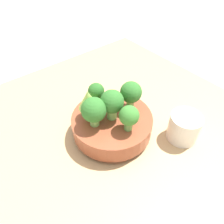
{
  "coord_description": "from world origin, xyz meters",
  "views": [
    {
      "loc": [
        0.28,
        0.36,
        0.53
      ],
      "look_at": [
        0.01,
        0.03,
        0.12
      ],
      "focal_mm": 35.0,
      "sensor_mm": 36.0,
      "label": 1
    }
  ],
  "objects": [
    {
      "name": "bowl",
      "position": [
        0.01,
        0.03,
        0.07
      ],
      "size": [
        0.23,
        0.23,
        0.07
      ],
      "color": "brown",
      "rests_on": "table"
    },
    {
      "name": "broccoli_floret_center",
      "position": [
        0.01,
        0.03,
        0.15
      ],
      "size": [
        0.06,
        0.06,
        0.09
      ],
      "color": "#7AB256",
      "rests_on": "bowl"
    },
    {
      "name": "ground_plane",
      "position": [
        0.0,
        0.0,
        0.0
      ],
      "size": [
        6.0,
        6.0,
        0.0
      ],
      "primitive_type": "plane",
      "color": "beige"
    },
    {
      "name": "table",
      "position": [
        0.0,
        0.0,
        0.02
      ],
      "size": [
        0.9,
        0.87,
        0.03
      ],
      "color": "tan",
      "rests_on": "ground_plane"
    },
    {
      "name": "romanesco_piece_near",
      "position": [
        0.06,
        -0.01,
        0.15
      ],
      "size": [
        0.06,
        0.06,
        0.09
      ],
      "color": "#609347",
      "rests_on": "bowl"
    },
    {
      "name": "broccoli_floret_front",
      "position": [
        0.01,
        -0.04,
        0.14
      ],
      "size": [
        0.05,
        0.05,
        0.08
      ],
      "color": "#7AB256",
      "rests_on": "bowl"
    },
    {
      "name": "broccoli_floret_right",
      "position": [
        0.06,
        0.02,
        0.15
      ],
      "size": [
        0.07,
        0.07,
        0.09
      ],
      "color": "#7AB256",
      "rests_on": "bowl"
    },
    {
      "name": "cup",
      "position": [
        -0.14,
        0.17,
        0.07
      ],
      "size": [
        0.09,
        0.09,
        0.08
      ],
      "color": "silver",
      "rests_on": "table"
    },
    {
      "name": "broccoli_floret_left",
      "position": [
        -0.06,
        0.03,
        0.15
      ],
      "size": [
        0.06,
        0.06,
        0.09
      ],
      "color": "#7AB256",
      "rests_on": "bowl"
    },
    {
      "name": "broccoli_floret_back",
      "position": [
        0.01,
        0.09,
        0.14
      ],
      "size": [
        0.05,
        0.05,
        0.08
      ],
      "color": "#6BA34C",
      "rests_on": "bowl"
    }
  ]
}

